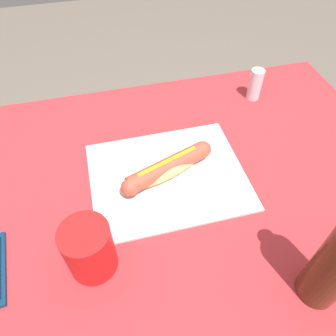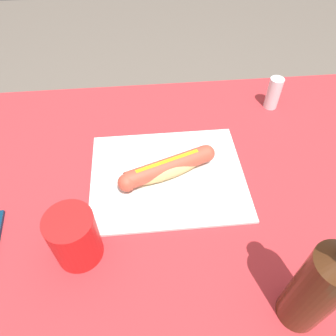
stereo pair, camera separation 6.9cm
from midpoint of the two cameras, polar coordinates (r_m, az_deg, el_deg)
ground_plane at (r=1.35m, az=-1.24°, el=-23.01°), size 6.00×6.00×0.00m
dining_table at (r=0.81m, az=-1.92°, el=-9.99°), size 1.11×0.78×0.73m
paper_wrapper at (r=0.71m, az=-2.78°, el=-1.59°), size 0.34×0.27×0.01m
hot_dog at (r=0.69m, az=-2.86°, el=-0.09°), size 0.22×0.10×0.05m
drinking_cup at (r=0.58m, az=-17.27°, el=-13.87°), size 0.08×0.08×0.11m
salt_shaker at (r=0.92m, az=13.16°, el=14.18°), size 0.04×0.04×0.09m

